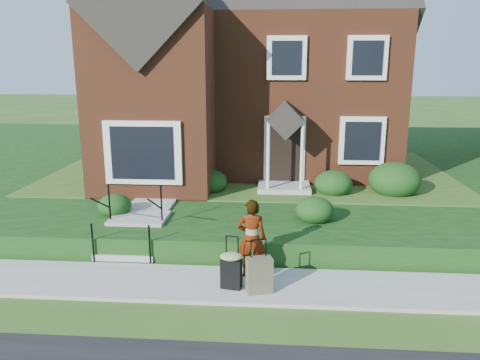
# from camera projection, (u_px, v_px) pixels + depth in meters

# --- Properties ---
(ground) EXTENTS (120.00, 120.00, 0.00)m
(ground) POSITION_uv_depth(u_px,v_px,m) (229.00, 286.00, 9.56)
(ground) COLOR #2D5119
(ground) RESTS_ON ground
(sidewalk) EXTENTS (60.00, 1.60, 0.08)m
(sidewalk) POSITION_uv_depth(u_px,v_px,m) (229.00, 285.00, 9.55)
(sidewalk) COLOR #9E9B93
(sidewalk) RESTS_ON ground
(terrace) EXTENTS (44.00, 20.00, 0.60)m
(terrace) POSITION_uv_depth(u_px,v_px,m) (348.00, 164.00, 19.75)
(terrace) COLOR #11360E
(terrace) RESTS_ON ground
(walkway) EXTENTS (1.20, 6.00, 0.06)m
(walkway) POSITION_uv_depth(u_px,v_px,m) (164.00, 190.00, 14.43)
(walkway) COLOR #9E9B93
(walkway) RESTS_ON terrace
(main_house) EXTENTS (10.40, 10.20, 9.40)m
(main_house) POSITION_uv_depth(u_px,v_px,m) (247.00, 41.00, 17.61)
(main_house) COLOR brown
(main_house) RESTS_ON terrace
(front_steps) EXTENTS (1.40, 2.02, 1.50)m
(front_steps) POSITION_uv_depth(u_px,v_px,m) (134.00, 230.00, 11.41)
(front_steps) COLOR #9E9B93
(front_steps) RESTS_ON ground
(foundation_shrubs) EXTENTS (10.45, 4.02, 1.12)m
(foundation_shrubs) POSITION_uv_depth(u_px,v_px,m) (247.00, 178.00, 14.05)
(foundation_shrubs) COLOR black
(foundation_shrubs) RESTS_ON terrace
(woman) EXTENTS (0.61, 0.40, 1.68)m
(woman) POSITION_uv_depth(u_px,v_px,m) (251.00, 238.00, 9.68)
(woman) COLOR #999999
(woman) RESTS_ON sidewalk
(suitcase_black) EXTENTS (0.50, 0.44, 1.08)m
(suitcase_black) POSITION_uv_depth(u_px,v_px,m) (231.00, 268.00, 9.25)
(suitcase_black) COLOR black
(suitcase_black) RESTS_ON sidewalk
(suitcase_olive) EXTENTS (0.55, 0.40, 1.07)m
(suitcase_olive) POSITION_uv_depth(u_px,v_px,m) (259.00, 275.00, 9.09)
(suitcase_olive) COLOR brown
(suitcase_olive) RESTS_ON sidewalk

